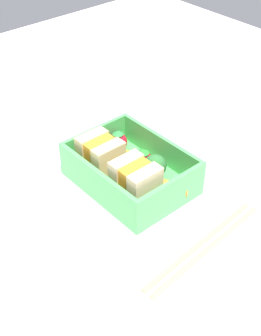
{
  "coord_description": "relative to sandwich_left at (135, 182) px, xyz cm",
  "views": [
    {
      "loc": [
        -37.76,
        32.85,
        42.06
      ],
      "look_at": [
        0.0,
        0.0,
        2.7
      ],
      "focal_mm": 50.0,
      "sensor_mm": 36.0,
      "label": 1
    }
  ],
  "objects": [
    {
      "name": "bento_rim",
      "position": [
        3.6,
        -2.31,
        -0.58
      ],
      "size": [
        16.21,
        12.07,
        4.12
      ],
      "color": "#4FB75B",
      "rests_on": "bento_tray"
    },
    {
      "name": "sandwich_left",
      "position": [
        0.0,
        0.0,
        0.0
      ],
      "size": [
        5.47,
        4.62,
        5.27
      ],
      "color": "beige",
      "rests_on": "bento_tray"
    },
    {
      "name": "ground_plane",
      "position": [
        3.6,
        -2.31,
        -4.84
      ],
      "size": [
        120.0,
        120.0,
        2.0
      ],
      "primitive_type": "cube",
      "color": "silver"
    },
    {
      "name": "strawberry_left",
      "position": [
        3.71,
        -4.5,
        -1.0
      ],
      "size": [
        3.02,
        3.02,
        3.62
      ],
      "color": "red",
      "rests_on": "bento_tray"
    },
    {
      "name": "strawberry_far_left",
      "position": [
        9.63,
        -5.14,
        -1.14
      ],
      "size": [
        2.74,
        2.74,
        3.34
      ],
      "color": "red",
      "rests_on": "bento_tray"
    },
    {
      "name": "sandwich_center_left",
      "position": [
        7.21,
        0.0,
        0.0
      ],
      "size": [
        5.47,
        4.62,
        5.27
      ],
      "color": "#D4BC7C",
      "rests_on": "bento_tray"
    },
    {
      "name": "carrot_stick_left",
      "position": [
        -2.2,
        -4.48,
        -1.94
      ],
      "size": [
        4.9,
        3.18,
        1.39
      ],
      "primitive_type": "cylinder",
      "rotation": [
        1.57,
        0.0,
        1.98
      ],
      "color": "orange",
      "rests_on": "bento_tray"
    },
    {
      "name": "broccoli_floret",
      "position": [
        1.0,
        -4.42,
        -0.38
      ],
      "size": [
        3.12,
        3.12,
        3.92
      ],
      "color": "#87CE6D",
      "rests_on": "bento_tray"
    },
    {
      "name": "bento_tray",
      "position": [
        3.6,
        -2.31,
        -3.24
      ],
      "size": [
        16.21,
        12.07,
        1.2
      ],
      "primitive_type": "cube",
      "color": "#4FB75B",
      "rests_on": "ground_plane"
    },
    {
      "name": "carrot_stick_far_left",
      "position": [
        6.38,
        -4.93,
        -1.97
      ],
      "size": [
        3.92,
        2.49,
        1.34
      ],
      "primitive_type": "cylinder",
      "rotation": [
        1.57,
        0.0,
        1.91
      ],
      "color": "orange",
      "rests_on": "bento_tray"
    },
    {
      "name": "chopstick_pair",
      "position": [
        -11.14,
        -1.13,
        -3.49
      ],
      "size": [
        3.2,
        19.87,
        0.7
      ],
      "color": "tan",
      "rests_on": "ground_plane"
    },
    {
      "name": "drinking_glass",
      "position": [
        21.96,
        2.91,
        0.76
      ],
      "size": [
        6.53,
        6.53,
        9.19
      ],
      "primitive_type": "cylinder",
      "color": "white",
      "rests_on": "ground_plane"
    }
  ]
}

